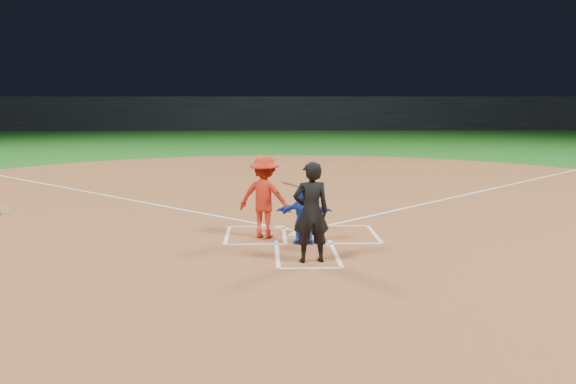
{
  "coord_description": "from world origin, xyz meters",
  "views": [
    {
      "loc": [
        -0.77,
        -13.54,
        2.9
      ],
      "look_at": [
        -0.3,
        -0.4,
        1.0
      ],
      "focal_mm": 40.0,
      "sensor_mm": 36.0,
      "label": 1
    }
  ],
  "objects_px": {
    "catcher": "(304,214)",
    "batter_at_plate": "(265,197)",
    "umpire": "(311,212)",
    "home_plate": "(301,234)"
  },
  "relations": [
    {
      "from": "umpire",
      "to": "home_plate",
      "type": "bearing_deg",
      "value": -99.05
    },
    {
      "from": "umpire",
      "to": "batter_at_plate",
      "type": "relative_size",
      "value": 1.04
    },
    {
      "from": "home_plate",
      "to": "catcher",
      "type": "distance_m",
      "value": 1.06
    },
    {
      "from": "home_plate",
      "to": "batter_at_plate",
      "type": "bearing_deg",
      "value": 17.45
    },
    {
      "from": "catcher",
      "to": "batter_at_plate",
      "type": "height_order",
      "value": "batter_at_plate"
    },
    {
      "from": "home_plate",
      "to": "umpire",
      "type": "height_order",
      "value": "umpire"
    },
    {
      "from": "umpire",
      "to": "batter_at_plate",
      "type": "bearing_deg",
      "value": -78.52
    },
    {
      "from": "catcher",
      "to": "umpire",
      "type": "height_order",
      "value": "umpire"
    },
    {
      "from": "catcher",
      "to": "umpire",
      "type": "bearing_deg",
      "value": 96.4
    },
    {
      "from": "home_plate",
      "to": "batter_at_plate",
      "type": "height_order",
      "value": "batter_at_plate"
    }
  ]
}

